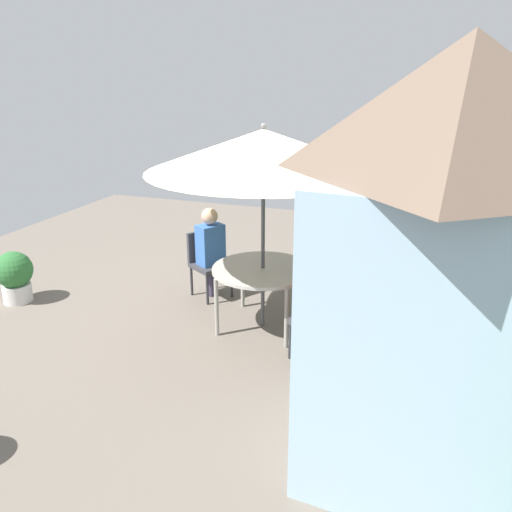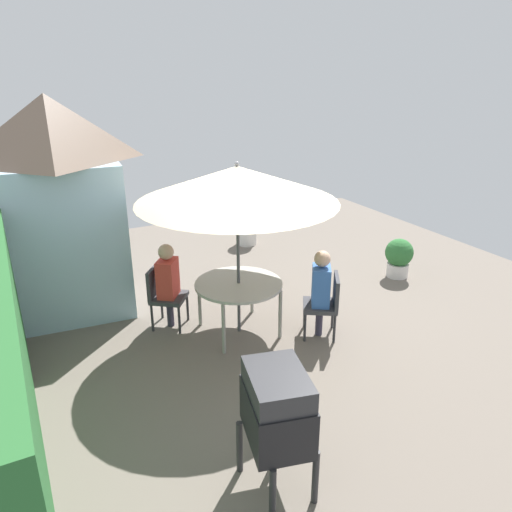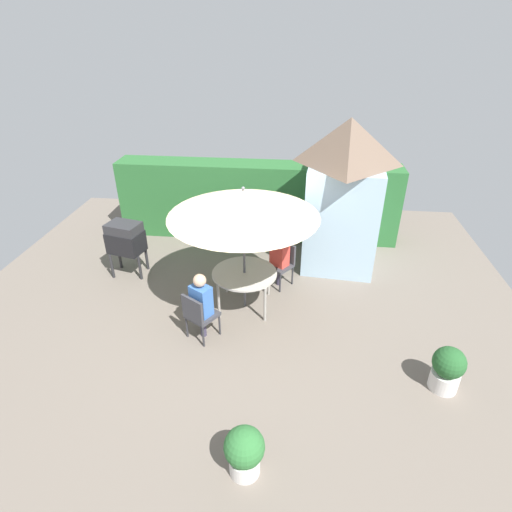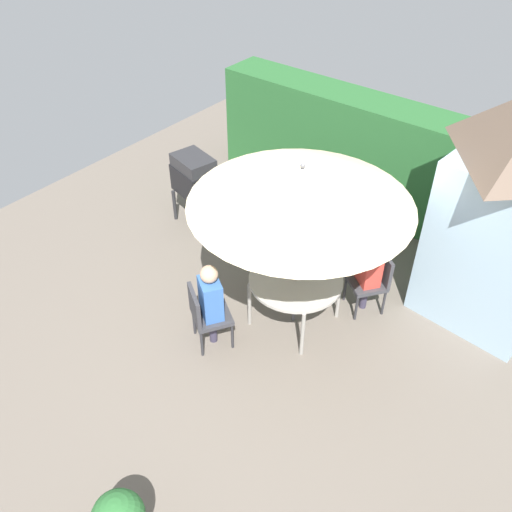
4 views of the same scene
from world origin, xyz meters
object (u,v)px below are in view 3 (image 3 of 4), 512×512
(patio_umbrella, at_px, (243,203))
(potted_plant_by_grill, at_px, (447,368))
(person_in_red, at_px, (280,252))
(patio_table, at_px, (245,275))
(potted_plant_by_shed, at_px, (244,451))
(garden_shed, at_px, (343,193))
(bbq_grill, at_px, (125,239))
(chair_near_shed, at_px, (282,261))
(person_in_blue, at_px, (201,299))
(chair_far_side, at_px, (199,314))

(patio_umbrella, bearing_deg, potted_plant_by_grill, -28.30)
(person_in_red, bearing_deg, patio_table, -126.82)
(patio_umbrella, height_order, potted_plant_by_shed, patio_umbrella)
(garden_shed, relative_size, bbq_grill, 2.67)
(patio_umbrella, distance_m, chair_near_shed, 1.95)
(patio_umbrella, xyz_separation_m, potted_plant_by_shed, (0.44, -3.37, -1.75))
(patio_umbrella, bearing_deg, patio_table, -75.96)
(garden_shed, bearing_deg, potted_plant_by_shed, -105.10)
(patio_table, xyz_separation_m, person_in_blue, (-0.61, -0.95, 0.09))
(patio_table, relative_size, person_in_blue, 0.96)
(chair_near_shed, xyz_separation_m, potted_plant_by_grill, (2.56, -2.62, -0.13))
(patio_umbrella, distance_m, person_in_blue, 1.76)
(chair_far_side, bearing_deg, potted_plant_by_grill, -10.39)
(patio_umbrella, relative_size, chair_far_side, 2.93)
(person_in_blue, bearing_deg, potted_plant_by_shed, -66.65)
(patio_umbrella, xyz_separation_m, potted_plant_by_grill, (3.22, -1.74, -1.75))
(potted_plant_by_grill, distance_m, person_in_red, 3.67)
(garden_shed, height_order, chair_near_shed, garden_shed)
(garden_shed, height_order, patio_table, garden_shed)
(potted_plant_by_grill, height_order, person_in_red, person_in_red)
(patio_umbrella, xyz_separation_m, bbq_grill, (-2.65, 0.91, -1.29))
(potted_plant_by_shed, xyz_separation_m, person_in_red, (0.17, 4.18, 0.40))
(potted_plant_by_shed, height_order, person_in_red, person_in_red)
(patio_table, relative_size, chair_near_shed, 1.35)
(garden_shed, xyz_separation_m, chair_far_side, (-2.53, -3.00, -1.12))
(chair_near_shed, relative_size, potted_plant_by_shed, 1.28)
(garden_shed, relative_size, person_in_red, 2.55)
(garden_shed, bearing_deg, person_in_red, -137.52)
(chair_near_shed, bearing_deg, person_in_red, -126.82)
(person_in_blue, bearing_deg, garden_shed, 49.71)
(patio_umbrella, distance_m, potted_plant_by_shed, 3.82)
(potted_plant_by_grill, xyz_separation_m, person_in_blue, (-3.83, 0.78, 0.40))
(patio_table, height_order, patio_umbrella, patio_umbrella)
(chair_far_side, xyz_separation_m, potted_plant_by_grill, (3.88, -0.71, -0.13))
(bbq_grill, distance_m, potted_plant_by_shed, 5.30)
(potted_plant_by_shed, bearing_deg, patio_table, 97.39)
(bbq_grill, distance_m, person_in_blue, 2.77)
(chair_far_side, height_order, potted_plant_by_shed, chair_far_side)
(chair_far_side, bearing_deg, person_in_red, 55.58)
(chair_near_shed, bearing_deg, chair_far_side, -124.51)
(chair_far_side, height_order, person_in_blue, person_in_blue)
(chair_near_shed, distance_m, person_in_red, 0.28)
(potted_plant_by_shed, bearing_deg, patio_umbrella, 97.39)
(chair_near_shed, xyz_separation_m, potted_plant_by_shed, (-0.22, -4.25, -0.14))
(potted_plant_by_grill, height_order, person_in_blue, person_in_blue)
(person_in_blue, bearing_deg, patio_umbrella, 57.58)
(bbq_grill, distance_m, chair_far_side, 2.80)
(patio_umbrella, height_order, bbq_grill, patio_umbrella)
(bbq_grill, distance_m, person_in_red, 3.26)
(garden_shed, distance_m, chair_far_side, 4.08)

